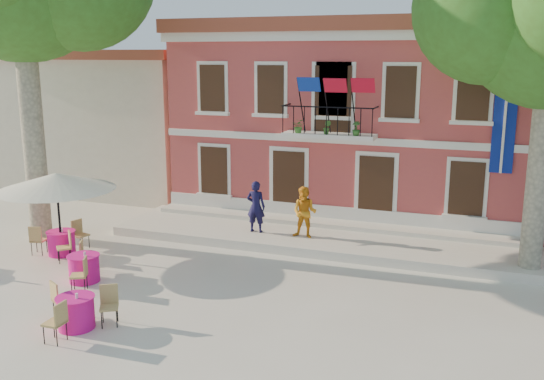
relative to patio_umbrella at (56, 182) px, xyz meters
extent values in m
plane|color=beige|center=(5.23, -0.26, -2.39)|extent=(90.00, 90.00, 0.00)
cube|color=#AF3F41|center=(7.23, 9.74, 1.11)|extent=(13.00, 8.00, 7.00)
cube|color=brown|center=(7.23, 9.74, 4.86)|extent=(13.50, 8.50, 0.50)
cube|color=silver|center=(7.23, 5.79, 4.46)|extent=(13.30, 0.35, 0.35)
cube|color=silver|center=(7.23, 5.29, 1.11)|extent=(3.20, 0.90, 0.15)
cube|color=black|center=(7.23, 4.89, 2.11)|extent=(3.20, 0.04, 0.04)
cube|color=navy|center=(12.83, 5.68, 1.91)|extent=(0.70, 0.05, 3.60)
cube|color=navy|center=(6.33, 4.54, 2.86)|extent=(0.76, 0.27, 0.47)
cube|color=#B20B22|center=(7.23, 4.54, 2.86)|extent=(0.76, 0.29, 0.47)
cube|color=#B20B22|center=(8.13, 4.54, 2.86)|extent=(0.76, 0.27, 0.47)
imported|color=#26591E|center=(6.23, 4.99, 1.42)|extent=(0.43, 0.37, 0.48)
imported|color=#26591E|center=(7.23, 4.99, 1.42)|extent=(0.26, 0.21, 0.48)
imported|color=#26591E|center=(8.23, 4.99, 1.42)|extent=(0.27, 0.27, 0.48)
cube|color=beige|center=(-4.27, 10.74, 0.61)|extent=(9.00, 9.00, 6.00)
cube|color=brown|center=(-4.27, 10.74, 3.81)|extent=(9.40, 9.40, 0.40)
cube|color=silver|center=(7.23, 4.14, -2.24)|extent=(14.00, 3.40, 0.30)
cylinder|color=#A59E84|center=(-1.92, 1.32, 1.45)|extent=(0.72, 0.72, 7.70)
cylinder|color=#A59E84|center=(13.79, 3.13, 0.69)|extent=(0.62, 0.62, 6.18)
cylinder|color=black|center=(0.00, 0.00, -2.35)|extent=(0.57, 0.57, 0.08)
cylinder|color=black|center=(0.00, 0.00, -1.22)|extent=(0.07, 0.07, 2.36)
cone|color=silver|center=(0.00, 0.00, 0.01)|extent=(3.58, 3.58, 0.52)
imported|color=#121035|center=(5.16, 3.65, -1.21)|extent=(0.66, 0.45, 1.77)
imported|color=orange|center=(6.91, 3.59, -1.24)|extent=(0.84, 0.67, 1.71)
cylinder|color=#DA147B|center=(2.07, -1.60, -2.02)|extent=(0.84, 0.84, 0.75)
cylinder|color=#DA147B|center=(2.07, -1.60, -1.63)|extent=(0.90, 0.90, 0.02)
cube|color=tan|center=(2.41, -2.26, -1.92)|extent=(0.56, 0.56, 0.95)
cube|color=tan|center=(1.73, -0.93, -1.92)|extent=(0.56, 0.56, 0.95)
cylinder|color=#DA147B|center=(3.76, -4.13, -2.02)|extent=(0.84, 0.84, 0.75)
cylinder|color=#DA147B|center=(3.76, -4.13, -1.63)|extent=(0.90, 0.90, 0.02)
cube|color=tan|center=(4.40, -3.74, -1.92)|extent=(0.58, 0.58, 0.95)
cube|color=tan|center=(3.10, -3.77, -1.92)|extent=(0.57, 0.57, 0.95)
cube|color=tan|center=(3.78, -4.88, -1.92)|extent=(0.43, 0.43, 0.95)
cylinder|color=#DA147B|center=(-0.07, 0.09, -2.02)|extent=(0.84, 0.84, 0.75)
cylinder|color=#DA147B|center=(-0.07, 0.09, -1.63)|extent=(0.90, 0.90, 0.02)
cube|color=tan|center=(0.13, 0.81, -1.92)|extent=(0.52, 0.52, 0.95)
cube|color=tan|center=(-0.79, -0.10, -1.92)|extent=(0.51, 0.51, 0.95)
cube|color=tan|center=(0.46, -0.44, -1.92)|extent=(0.59, 0.59, 0.95)
camera|label=1|loc=(12.56, -14.81, 3.85)|focal=40.00mm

